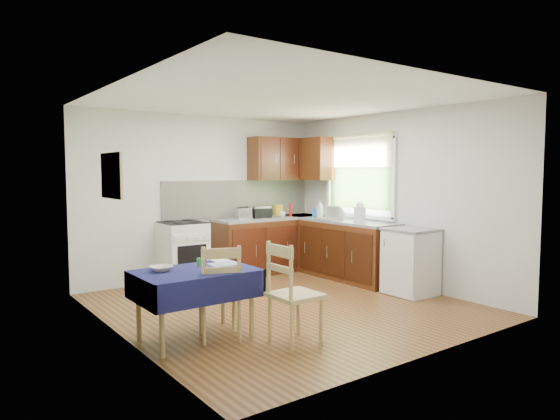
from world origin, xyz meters
TOP-DOWN VIEW (x-y plane):
  - floor at (0.00, 0.00)m, footprint 4.20×4.20m
  - ceiling at (0.00, 0.00)m, footprint 4.00×4.20m
  - wall_back at (0.00, 2.10)m, footprint 4.00×0.02m
  - wall_front at (0.00, -2.10)m, footprint 4.00×0.02m
  - wall_left at (-2.00, 0.00)m, footprint 0.02×4.20m
  - wall_right at (2.00, 0.00)m, footprint 0.02×4.20m
  - base_cabinets at (1.36, 1.26)m, footprint 1.90×2.30m
  - worktop_back at (1.05, 1.80)m, footprint 1.90×0.60m
  - worktop_right at (1.70, 0.65)m, footprint 0.60×1.70m
  - worktop_corner at (1.70, 1.80)m, footprint 0.60×0.60m
  - splashback at (0.65, 2.08)m, footprint 2.70×0.02m
  - upper_cabinets at (1.52, 1.80)m, footprint 1.20×0.85m
  - stove at (-0.50, 1.80)m, footprint 0.60×0.61m
  - window at (1.97, 0.70)m, footprint 0.04×1.48m
  - fridge at (1.70, -0.55)m, footprint 0.58×0.60m
  - corkboard at (-1.97, 0.30)m, footprint 0.04×0.62m
  - dining_table at (-1.44, -0.48)m, footprint 1.14×0.77m
  - chair_far at (-1.25, -0.64)m, footprint 0.54×0.54m
  - chair_near at (-0.77, -1.15)m, footprint 0.44×0.44m
  - toaster at (0.53, 1.79)m, footprint 0.25×0.15m
  - sandwich_press at (0.84, 1.82)m, footprint 0.32×0.28m
  - sauce_bottle at (1.40, 1.70)m, footprint 0.05×0.05m
  - yellow_packet at (1.33, 1.95)m, footprint 0.16×0.13m
  - dish_rack at (1.64, 0.91)m, footprint 0.45×0.34m
  - kettle at (1.68, 0.38)m, footprint 0.18×0.18m
  - cup at (1.22, 1.70)m, footprint 0.14×0.14m
  - soap_bottle_a at (1.65, 1.26)m, footprint 0.12×0.12m
  - soap_bottle_b at (1.64, 1.36)m, footprint 0.12×0.12m
  - soap_bottle_c at (1.70, 0.39)m, footprint 0.17×0.17m
  - plate_bowl at (-1.72, -0.34)m, footprint 0.23×0.23m
  - book at (-1.09, -0.21)m, footprint 0.18×0.24m
  - spice_jar at (-1.32, -0.33)m, footprint 0.04×0.04m
  - tea_towel at (-1.17, -0.60)m, footprint 0.30×0.25m

SIDE VIEW (x-z plane):
  - floor at x=0.00m, z-range 0.00..0.00m
  - base_cabinets at x=1.36m, z-range 0.00..0.86m
  - fridge at x=1.70m, z-range 0.00..0.88m
  - stove at x=-0.50m, z-range 0.00..0.92m
  - chair_far at x=-1.25m, z-range 0.03..0.97m
  - chair_near at x=-0.77m, z-range 0.03..1.01m
  - dining_table at x=-1.44m, z-range 0.24..0.92m
  - book at x=-1.09m, z-range 0.68..0.70m
  - plate_bowl at x=-1.72m, z-range 0.68..0.74m
  - tea_towel at x=-1.17m, z-range 0.68..0.74m
  - spice_jar at x=-1.32m, z-range 0.68..0.77m
  - worktop_back at x=1.05m, z-range 0.86..0.90m
  - worktop_right at x=1.70m, z-range 0.86..0.90m
  - worktop_corner at x=1.70m, z-range 0.86..0.90m
  - dish_rack at x=1.64m, z-range 0.82..1.03m
  - cup at x=1.22m, z-range 0.90..0.99m
  - toaster at x=0.53m, z-range 0.89..1.08m
  - yellow_packet at x=1.33m, z-range 0.90..1.08m
  - soap_bottle_c at x=1.70m, z-range 0.90..1.08m
  - sandwich_press at x=0.84m, z-range 0.90..1.09m
  - soap_bottle_b at x=1.64m, z-range 0.90..1.09m
  - sauce_bottle at x=1.40m, z-range 0.90..1.11m
  - kettle at x=1.68m, z-range 0.88..1.18m
  - soap_bottle_a at x=1.65m, z-range 0.90..1.19m
  - splashback at x=0.65m, z-range 0.90..1.50m
  - wall_back at x=0.00m, z-range 0.00..2.50m
  - wall_front at x=0.00m, z-range 0.00..2.50m
  - wall_left at x=-2.00m, z-range 0.00..2.50m
  - wall_right at x=2.00m, z-range 0.00..2.50m
  - corkboard at x=-1.97m, z-range 1.36..1.83m
  - window at x=1.97m, z-range 1.02..2.28m
  - upper_cabinets at x=1.52m, z-range 1.50..2.20m
  - ceiling at x=0.00m, z-range 2.49..2.51m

